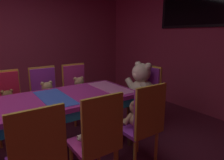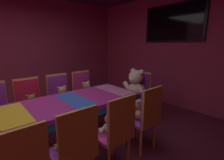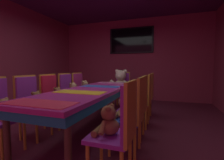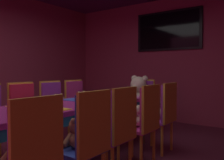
% 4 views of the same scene
% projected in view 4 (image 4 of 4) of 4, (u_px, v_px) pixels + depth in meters
% --- Properties ---
extents(wall_back, '(5.20, 0.12, 2.80)m').
position_uv_depth(wall_back, '(169.00, 60.00, 5.57)').
color(wall_back, '#99334C').
rests_on(wall_back, ground_plane).
extents(banquet_table, '(0.90, 2.85, 0.75)m').
position_uv_depth(banquet_table, '(65.00, 111.00, 3.02)').
color(banquet_table, '#B22D8C').
rests_on(banquet_table, ground_plane).
extents(chair_left_2, '(0.42, 0.41, 0.98)m').
position_uv_depth(chair_left_2, '(24.00, 109.00, 3.50)').
color(chair_left_2, red).
rests_on(chair_left_2, ground_plane).
extents(teddy_left_2, '(0.24, 0.30, 0.29)m').
position_uv_depth(teddy_left_2, '(30.00, 111.00, 3.41)').
color(teddy_left_2, brown).
rests_on(teddy_left_2, chair_left_2).
extents(chair_left_3, '(0.42, 0.41, 0.98)m').
position_uv_depth(chair_left_3, '(53.00, 105.00, 3.95)').
color(chair_left_3, purple).
rests_on(chair_left_3, ground_plane).
extents(teddy_left_3, '(0.27, 0.35, 0.33)m').
position_uv_depth(teddy_left_3, '(60.00, 106.00, 3.86)').
color(teddy_left_3, tan).
rests_on(teddy_left_3, chair_left_3).
extents(chair_left_4, '(0.42, 0.41, 0.98)m').
position_uv_depth(chair_left_4, '(77.00, 101.00, 4.39)').
color(chair_left_4, '#CC338C').
rests_on(chair_left_4, ground_plane).
extents(teddy_left_4, '(0.27, 0.35, 0.33)m').
position_uv_depth(teddy_left_4, '(83.00, 102.00, 4.30)').
color(teddy_left_4, tan).
rests_on(teddy_left_4, chair_left_4).
extents(chair_right_0, '(0.42, 0.41, 0.98)m').
position_uv_depth(chair_right_0, '(31.00, 153.00, 1.65)').
color(chair_right_0, purple).
rests_on(chair_right_0, ground_plane).
extents(teddy_right_0, '(0.24, 0.31, 0.29)m').
position_uv_depth(teddy_right_0, '(19.00, 151.00, 1.73)').
color(teddy_right_0, brown).
rests_on(teddy_right_0, chair_right_0).
extents(chair_right_1, '(0.42, 0.41, 0.98)m').
position_uv_depth(chair_right_1, '(88.00, 135.00, 2.10)').
color(chair_right_1, '#2D47B2').
rests_on(chair_right_1, ground_plane).
extents(teddy_right_1, '(0.23, 0.30, 0.28)m').
position_uv_depth(teddy_right_1, '(76.00, 135.00, 2.19)').
color(teddy_right_1, olive).
rests_on(teddy_right_1, chair_right_1).
extents(chair_right_2, '(0.42, 0.41, 0.98)m').
position_uv_depth(chair_right_2, '(119.00, 125.00, 2.51)').
color(chair_right_2, purple).
rests_on(chair_right_2, ground_plane).
extents(teddy_right_2, '(0.25, 0.32, 0.31)m').
position_uv_depth(teddy_right_2, '(108.00, 124.00, 2.60)').
color(teddy_right_2, olive).
rests_on(teddy_right_2, chair_right_2).
extents(chair_right_3, '(0.42, 0.41, 0.98)m').
position_uv_depth(chair_right_3, '(145.00, 117.00, 2.93)').
color(chair_right_3, '#CC338C').
rests_on(chair_right_3, ground_plane).
extents(teddy_right_3, '(0.22, 0.28, 0.26)m').
position_uv_depth(teddy_right_3, '(135.00, 118.00, 3.02)').
color(teddy_right_3, beige).
rests_on(teddy_right_3, chair_right_3).
extents(chair_right_4, '(0.42, 0.41, 0.98)m').
position_uv_depth(chair_right_4, '(165.00, 110.00, 3.41)').
color(chair_right_4, purple).
rests_on(chair_right_4, ground_plane).
extents(teddy_right_4, '(0.26, 0.33, 0.31)m').
position_uv_depth(teddy_right_4, '(155.00, 110.00, 3.50)').
color(teddy_right_4, tan).
rests_on(teddy_right_4, chair_right_4).
extents(throne_chair, '(0.41, 0.42, 0.98)m').
position_uv_depth(throne_chair, '(143.00, 100.00, 4.61)').
color(throne_chair, purple).
rests_on(throne_chair, ground_plane).
extents(king_teddy_bear, '(0.64, 0.49, 0.60)m').
position_uv_depth(king_teddy_bear, '(138.00, 94.00, 4.47)').
color(king_teddy_bear, beige).
rests_on(king_teddy_bear, throne_chair).
extents(wall_tv, '(1.52, 0.06, 0.88)m').
position_uv_depth(wall_tv, '(168.00, 31.00, 5.47)').
color(wall_tv, black).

